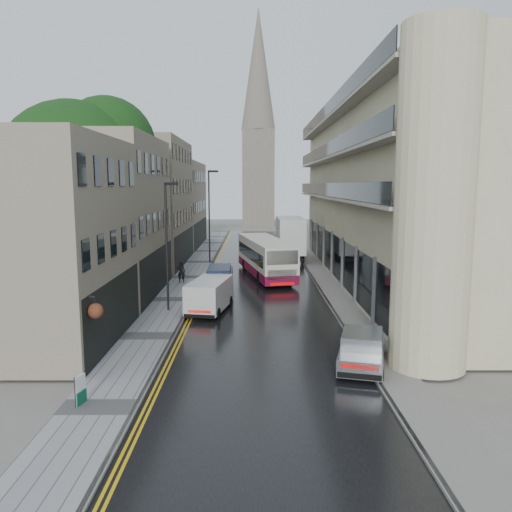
{
  "coord_description": "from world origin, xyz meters",
  "views": [
    {
      "loc": [
        -0.4,
        -13.96,
        7.83
      ],
      "look_at": [
        -0.24,
        18.0,
        3.25
      ],
      "focal_mm": 35.0,
      "sensor_mm": 36.0,
      "label": 1
    }
  ],
  "objects_px": {
    "white_lorry": "(279,241)",
    "white_van": "(188,301)",
    "navy_van": "(206,286)",
    "lamp_post_near": "(167,248)",
    "pedestrian": "(181,272)",
    "lamp_post_far": "(209,217)",
    "tree_near": "(75,198)",
    "cream_bus": "(259,264)",
    "silver_hatchback": "(339,359)",
    "estate_sign": "(80,390)",
    "tree_far": "(128,202)"
  },
  "relations": [
    {
      "from": "pedestrian",
      "to": "estate_sign",
      "type": "distance_m",
      "value": 22.21
    },
    {
      "from": "tree_near",
      "to": "tree_far",
      "type": "xyz_separation_m",
      "value": [
        0.3,
        13.0,
        -0.72
      ]
    },
    {
      "from": "pedestrian",
      "to": "silver_hatchback",
      "type": "bearing_deg",
      "value": 115.0
    },
    {
      "from": "white_lorry",
      "to": "navy_van",
      "type": "distance_m",
      "value": 18.06
    },
    {
      "from": "lamp_post_near",
      "to": "white_lorry",
      "type": "bearing_deg",
      "value": 86.99
    },
    {
      "from": "white_van",
      "to": "pedestrian",
      "type": "distance_m",
      "value": 10.44
    },
    {
      "from": "pedestrian",
      "to": "estate_sign",
      "type": "xyz_separation_m",
      "value": [
        -0.39,
        -22.2,
        -0.33
      ]
    },
    {
      "from": "tree_near",
      "to": "lamp_post_far",
      "type": "relative_size",
      "value": 1.53
    },
    {
      "from": "tree_near",
      "to": "white_van",
      "type": "height_order",
      "value": "tree_near"
    },
    {
      "from": "cream_bus",
      "to": "silver_hatchback",
      "type": "relative_size",
      "value": 2.82
    },
    {
      "from": "pedestrian",
      "to": "lamp_post_far",
      "type": "bearing_deg",
      "value": -97.97
    },
    {
      "from": "tree_near",
      "to": "lamp_post_far",
      "type": "distance_m",
      "value": 17.31
    },
    {
      "from": "navy_van",
      "to": "pedestrian",
      "type": "xyz_separation_m",
      "value": [
        -2.59,
        6.45,
        -0.19
      ]
    },
    {
      "from": "tree_near",
      "to": "cream_bus",
      "type": "height_order",
      "value": "tree_near"
    },
    {
      "from": "tree_far",
      "to": "pedestrian",
      "type": "relative_size",
      "value": 7.29
    },
    {
      "from": "navy_van",
      "to": "lamp_post_near",
      "type": "distance_m",
      "value": 4.28
    },
    {
      "from": "navy_van",
      "to": "tree_far",
      "type": "bearing_deg",
      "value": 119.42
    },
    {
      "from": "navy_van",
      "to": "lamp_post_far",
      "type": "distance_m",
      "value": 17.13
    },
    {
      "from": "white_lorry",
      "to": "estate_sign",
      "type": "xyz_separation_m",
      "value": [
        -8.75,
        -32.84,
        -1.63
      ]
    },
    {
      "from": "silver_hatchback",
      "to": "lamp_post_far",
      "type": "bearing_deg",
      "value": 119.45
    },
    {
      "from": "white_lorry",
      "to": "tree_far",
      "type": "bearing_deg",
      "value": -170.75
    },
    {
      "from": "silver_hatchback",
      "to": "lamp_post_far",
      "type": "distance_m",
      "value": 31.04
    },
    {
      "from": "white_van",
      "to": "lamp_post_far",
      "type": "distance_m",
      "value": 20.87
    },
    {
      "from": "tree_far",
      "to": "cream_bus",
      "type": "relative_size",
      "value": 1.06
    },
    {
      "from": "white_lorry",
      "to": "pedestrian",
      "type": "height_order",
      "value": "white_lorry"
    },
    {
      "from": "white_lorry",
      "to": "lamp_post_near",
      "type": "distance_m",
      "value": 21.06
    },
    {
      "from": "tree_near",
      "to": "lamp_post_near",
      "type": "distance_m",
      "value": 8.29
    },
    {
      "from": "white_van",
      "to": "lamp_post_near",
      "type": "xyz_separation_m",
      "value": [
        -1.4,
        1.47,
        2.97
      ]
    },
    {
      "from": "cream_bus",
      "to": "lamp_post_near",
      "type": "bearing_deg",
      "value": -134.81
    },
    {
      "from": "cream_bus",
      "to": "lamp_post_far",
      "type": "distance_m",
      "value": 11.86
    },
    {
      "from": "tree_far",
      "to": "lamp_post_far",
      "type": "distance_m",
      "value": 7.93
    },
    {
      "from": "cream_bus",
      "to": "white_van",
      "type": "relative_size",
      "value": 2.56
    },
    {
      "from": "lamp_post_near",
      "to": "tree_near",
      "type": "bearing_deg",
      "value": 170.24
    },
    {
      "from": "navy_van",
      "to": "pedestrian",
      "type": "height_order",
      "value": "navy_van"
    },
    {
      "from": "pedestrian",
      "to": "tree_near",
      "type": "bearing_deg",
      "value": 38.14
    },
    {
      "from": "white_lorry",
      "to": "white_van",
      "type": "bearing_deg",
      "value": -108.6
    },
    {
      "from": "tree_near",
      "to": "lamp_post_near",
      "type": "relative_size",
      "value": 1.78
    },
    {
      "from": "tree_near",
      "to": "white_van",
      "type": "relative_size",
      "value": 3.03
    },
    {
      "from": "lamp_post_near",
      "to": "estate_sign",
      "type": "relative_size",
      "value": 7.46
    },
    {
      "from": "tree_far",
      "to": "white_van",
      "type": "height_order",
      "value": "tree_far"
    },
    {
      "from": "tree_far",
      "to": "lamp_post_near",
      "type": "height_order",
      "value": "tree_far"
    },
    {
      "from": "cream_bus",
      "to": "lamp_post_far",
      "type": "height_order",
      "value": "lamp_post_far"
    },
    {
      "from": "cream_bus",
      "to": "pedestrian",
      "type": "relative_size",
      "value": 6.87
    },
    {
      "from": "white_lorry",
      "to": "pedestrian",
      "type": "xyz_separation_m",
      "value": [
        -8.35,
        -10.64,
        -1.3
      ]
    },
    {
      "from": "white_lorry",
      "to": "estate_sign",
      "type": "bearing_deg",
      "value": -106.25
    },
    {
      "from": "pedestrian",
      "to": "lamp_post_near",
      "type": "height_order",
      "value": "lamp_post_near"
    },
    {
      "from": "pedestrian",
      "to": "lamp_post_far",
      "type": "distance_m",
      "value": 11.0
    },
    {
      "from": "lamp_post_far",
      "to": "white_lorry",
      "type": "bearing_deg",
      "value": -19.97
    },
    {
      "from": "tree_near",
      "to": "pedestrian",
      "type": "xyz_separation_m",
      "value": [
        6.35,
        5.05,
        -5.97
      ]
    },
    {
      "from": "white_van",
      "to": "lamp_post_near",
      "type": "height_order",
      "value": "lamp_post_near"
    }
  ]
}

